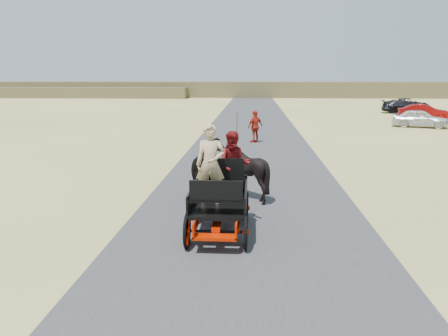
# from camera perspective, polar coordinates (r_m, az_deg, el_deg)

# --- Properties ---
(ground) EXTENTS (140.00, 140.00, 0.00)m
(ground) POSITION_cam_1_polar(r_m,az_deg,el_deg) (9.30, 2.98, -10.60)
(ground) COLOR tan
(road) EXTENTS (6.00, 140.00, 0.01)m
(road) POSITION_cam_1_polar(r_m,az_deg,el_deg) (9.30, 2.98, -10.58)
(road) COLOR #38383A
(road) RESTS_ON ground
(ridge_far) EXTENTS (140.00, 6.00, 2.40)m
(ridge_far) POSITION_cam_1_polar(r_m,az_deg,el_deg) (70.61, 3.79, 10.20)
(ridge_far) COLOR brown
(ridge_far) RESTS_ON ground
(ridge_near) EXTENTS (40.00, 4.00, 1.60)m
(ridge_near) POSITION_cam_1_polar(r_m,az_deg,el_deg) (73.11, -20.78, 9.20)
(ridge_near) COLOR brown
(ridge_near) RESTS_ON ground
(carriage) EXTENTS (1.30, 2.40, 0.72)m
(carriage) POSITION_cam_1_polar(r_m,az_deg,el_deg) (10.05, -0.61, -6.61)
(carriage) COLOR black
(carriage) RESTS_ON ground
(horse_left) EXTENTS (0.91, 2.01, 1.70)m
(horse_left) POSITION_cam_1_polar(r_m,az_deg,el_deg) (12.85, -2.03, -0.19)
(horse_left) COLOR black
(horse_left) RESTS_ON ground
(horse_right) EXTENTS (1.37, 1.54, 1.70)m
(horse_right) POSITION_cam_1_polar(r_m,az_deg,el_deg) (12.79, 2.88, -0.25)
(horse_right) COLOR black
(horse_right) RESTS_ON ground
(driver_man) EXTENTS (0.66, 0.43, 1.80)m
(driver_man) POSITION_cam_1_polar(r_m,az_deg,el_deg) (9.79, -1.77, 0.51)
(driver_man) COLOR tan
(driver_man) RESTS_ON carriage
(passenger_woman) EXTENTS (0.77, 0.60, 1.58)m
(passenger_woman) POSITION_cam_1_polar(r_m,az_deg,el_deg) (10.31, 1.29, 0.48)
(passenger_woman) COLOR #660C0F
(passenger_woman) RESTS_ON carriage
(pedestrian) EXTENTS (1.03, 1.00, 1.73)m
(pedestrian) POSITION_cam_1_polar(r_m,az_deg,el_deg) (23.39, 4.09, 5.43)
(pedestrian) COLOR #B02214
(pedestrian) RESTS_ON ground
(car_a) EXTENTS (3.89, 2.63, 1.23)m
(car_a) POSITION_cam_1_polar(r_m,az_deg,el_deg) (33.04, 24.25, 5.93)
(car_a) COLOR silver
(car_a) RESTS_ON ground
(car_b) EXTENTS (4.12, 2.28, 1.29)m
(car_b) POSITION_cam_1_polar(r_m,az_deg,el_deg) (37.91, 24.71, 6.60)
(car_b) COLOR maroon
(car_b) RESTS_ON ground
(car_c) EXTENTS (4.42, 2.39, 1.22)m
(car_c) POSITION_cam_1_polar(r_m,az_deg,el_deg) (44.42, 22.58, 7.39)
(car_c) COLOR black
(car_c) RESTS_ON ground
(car_d) EXTENTS (4.42, 2.37, 1.18)m
(car_d) POSITION_cam_1_polar(r_m,az_deg,el_deg) (48.94, 22.90, 7.70)
(car_d) COLOR black
(car_d) RESTS_ON ground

